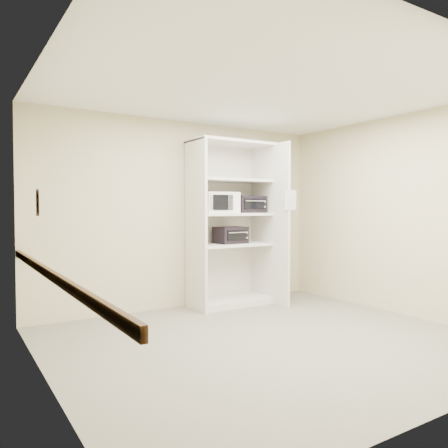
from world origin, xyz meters
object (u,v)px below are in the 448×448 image
shelving_unit (233,229)px  microwave (219,203)px  toaster_oven_upper (249,204)px  toaster_oven_lower (230,235)px

shelving_unit → microwave: shelving_unit is taller
toaster_oven_upper → toaster_oven_lower: size_ratio=1.02×
shelving_unit → toaster_oven_lower: shelving_unit is taller
microwave → toaster_oven_upper: 0.53m
microwave → shelving_unit: bearing=2.6°
toaster_oven_upper → toaster_oven_lower: toaster_oven_upper is taller
shelving_unit → toaster_oven_lower: bearing=-167.0°
microwave → toaster_oven_lower: bearing=-2.8°
shelving_unit → toaster_oven_upper: bearing=2.0°
microwave → toaster_oven_lower: 0.51m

